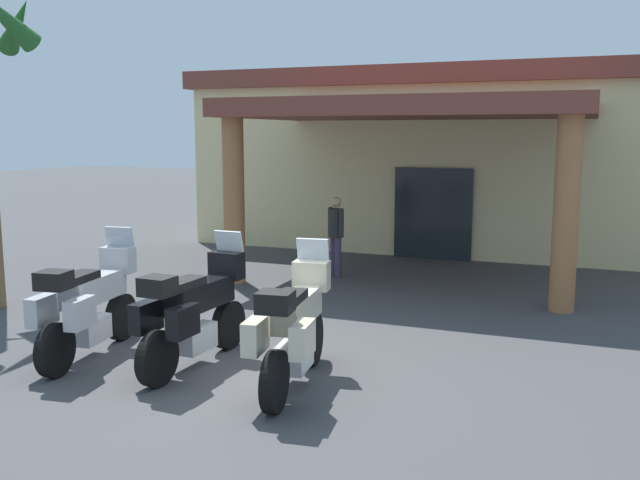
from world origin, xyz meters
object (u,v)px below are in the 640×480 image
at_px(motorcycle_black, 194,312).
at_px(pedestrian, 336,231).
at_px(motorcycle_silver, 88,305).
at_px(motel_building, 461,156).
at_px(motorcycle_cream, 294,328).

height_order(motorcycle_black, pedestrian, pedestrian).
bearing_deg(pedestrian, motorcycle_silver, -151.00).
bearing_deg(motorcycle_silver, pedestrian, -19.31).
xyz_separation_m(motorcycle_black, pedestrian, (-0.56, 5.78, 0.24)).
xyz_separation_m(motel_building, motorcycle_silver, (-1.96, -12.15, -1.57)).
distance_m(motorcycle_silver, motorcycle_black, 1.47).
bearing_deg(motorcycle_black, pedestrian, 5.23).
xyz_separation_m(motorcycle_black, motorcycle_cream, (1.45, -0.12, 0.00)).
bearing_deg(motel_building, pedestrian, -102.88).
height_order(motorcycle_silver, motorcycle_black, same).
height_order(motorcycle_black, motorcycle_cream, same).
height_order(motorcycle_cream, pedestrian, pedestrian).
relative_size(motorcycle_black, pedestrian, 1.35).
height_order(motel_building, motorcycle_cream, motel_building).
distance_m(motorcycle_silver, motorcycle_cream, 2.90).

